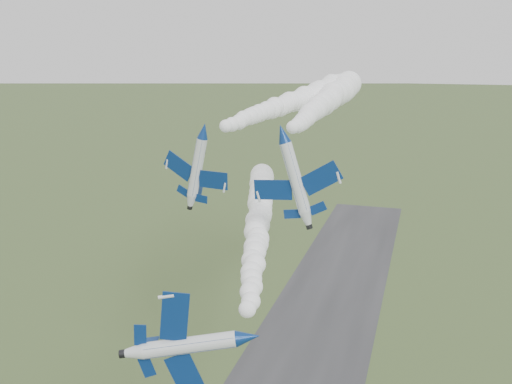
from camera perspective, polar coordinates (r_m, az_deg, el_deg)
jet_lead at (r=53.60m, az=-0.76°, el=-14.37°), size 5.36×12.88×10.73m
smoke_trail_jet_lead at (r=83.24m, az=0.20°, el=-3.01°), size 21.12×56.45×4.43m
jet_pair_left at (r=75.57m, az=-5.30°, el=6.12°), size 10.28×12.39×3.68m
smoke_trail_jet_pair_left at (r=101.41m, az=3.94°, el=9.12°), size 15.79×52.75×4.67m
jet_pair_right at (r=72.01m, az=2.64°, el=5.86°), size 11.08×13.93×4.45m
smoke_trail_jet_pair_right at (r=101.95m, az=7.15°, el=9.06°), size 5.89×55.16×5.51m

